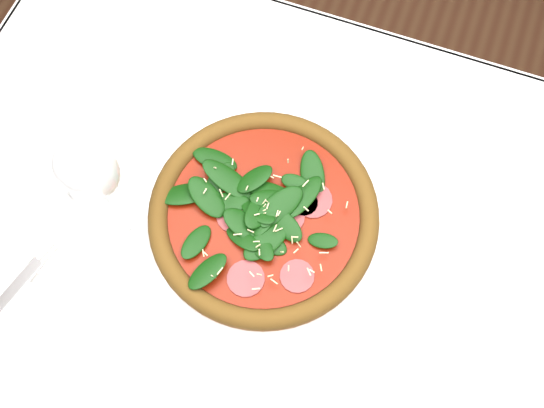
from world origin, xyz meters
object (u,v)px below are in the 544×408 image
(pizza, at_px, (264,213))
(napkin, at_px, (7,302))
(wine_glass, at_px, (88,172))
(plate, at_px, (264,219))

(pizza, xyz_separation_m, napkin, (-0.29, -0.24, -0.02))
(pizza, height_order, wine_glass, wine_glass)
(plate, bearing_deg, napkin, -140.75)
(pizza, bearing_deg, napkin, -140.75)
(napkin, bearing_deg, pizza, 39.25)
(pizza, bearing_deg, plate, 14.04)
(pizza, relative_size, napkin, 2.10)
(wine_glass, distance_m, napkin, 0.23)
(plate, xyz_separation_m, napkin, (-0.29, -0.24, -0.00))
(plate, bearing_deg, pizza, -165.96)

